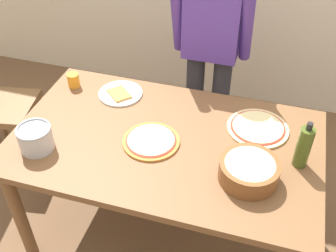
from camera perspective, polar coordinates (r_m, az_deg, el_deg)
The scene contains 10 objects.
ground at distance 2.70m, azimuth -0.31°, elevation -13.94°, with size 8.00×8.00×0.00m, color brown.
dining_table at distance 2.19m, azimuth -0.38°, elevation -3.63°, with size 1.60×0.96×0.76m.
person_cook at distance 2.62m, azimuth 6.03°, elevation 11.50°, with size 0.49×0.25×1.62m.
pizza_raw_on_board at distance 2.24m, azimuth 12.36°, elevation -0.24°, with size 0.33×0.33×0.02m.
pizza_cooked_on_tray at distance 2.11m, azimuth -2.37°, elevation -2.07°, with size 0.30×0.30×0.02m.
plate_with_slice at distance 2.45m, azimuth -6.65°, elevation 4.50°, with size 0.26×0.26×0.02m.
popcorn_bowl at distance 1.93m, azimuth 11.21°, elevation -5.92°, with size 0.28×0.28×0.11m.
olive_oil_bottle at distance 2.03m, azimuth 18.33°, elevation -2.76°, with size 0.07×0.07×0.26m.
steel_pot at distance 2.14m, azimuth -17.95°, elevation -1.60°, with size 0.17×0.17×0.13m.
cup_orange at distance 2.55m, azimuth -13.00°, elevation 6.23°, with size 0.07×0.07×0.09m, color orange.
Camera 1 is at (0.47, -1.51, 2.19)m, focal length 43.87 mm.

